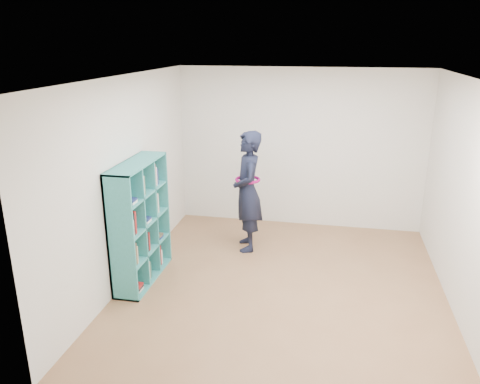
# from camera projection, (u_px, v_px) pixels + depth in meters

# --- Properties ---
(floor) EXTENTS (4.50, 4.50, 0.00)m
(floor) POSITION_uv_depth(u_px,v_px,m) (282.00, 288.00, 5.94)
(floor) COLOR brown
(floor) RESTS_ON ground
(ceiling) EXTENTS (4.50, 4.50, 0.00)m
(ceiling) POSITION_uv_depth(u_px,v_px,m) (289.00, 78.00, 5.13)
(ceiling) COLOR white
(ceiling) RESTS_ON wall_back
(wall_left) EXTENTS (0.02, 4.50, 2.60)m
(wall_left) POSITION_uv_depth(u_px,v_px,m) (127.00, 181.00, 5.91)
(wall_left) COLOR silver
(wall_left) RESTS_ON floor
(wall_right) EXTENTS (0.02, 4.50, 2.60)m
(wall_right) POSITION_uv_depth(u_px,v_px,m) (466.00, 201.00, 5.16)
(wall_right) COLOR silver
(wall_right) RESTS_ON floor
(wall_back) EXTENTS (4.00, 0.02, 2.60)m
(wall_back) POSITION_uv_depth(u_px,v_px,m) (300.00, 149.00, 7.63)
(wall_back) COLOR silver
(wall_back) RESTS_ON floor
(wall_front) EXTENTS (4.00, 0.02, 2.60)m
(wall_front) POSITION_uv_depth(u_px,v_px,m) (252.00, 282.00, 3.44)
(wall_front) COLOR silver
(wall_front) RESTS_ON floor
(bookshelf) EXTENTS (0.35, 1.18, 1.58)m
(bookshelf) POSITION_uv_depth(u_px,v_px,m) (138.00, 223.00, 5.94)
(bookshelf) COLOR teal
(bookshelf) RESTS_ON floor
(person) EXTENTS (0.59, 0.74, 1.78)m
(person) POSITION_uv_depth(u_px,v_px,m) (248.00, 191.00, 6.81)
(person) COLOR black
(person) RESTS_ON floor
(smartphone) EXTENTS (0.04, 0.11, 0.14)m
(smartphone) POSITION_uv_depth(u_px,v_px,m) (237.00, 182.00, 6.85)
(smartphone) COLOR silver
(smartphone) RESTS_ON person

